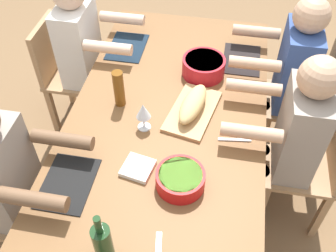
{
  "coord_description": "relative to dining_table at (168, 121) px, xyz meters",
  "views": [
    {
      "loc": [
        1.5,
        0.27,
        2.25
      ],
      "look_at": [
        0.0,
        0.0,
        0.63
      ],
      "focal_mm": 41.57,
      "sensor_mm": 36.0,
      "label": 1
    }
  ],
  "objects": [
    {
      "name": "ground_plane",
      "position": [
        0.0,
        0.0,
        -0.67
      ],
      "size": [
        8.0,
        8.0,
        0.0
      ],
      "primitive_type": "plane",
      "color": "brown"
    },
    {
      "name": "dining_table",
      "position": [
        0.0,
        0.0,
        0.0
      ],
      "size": [
        2.0,
        1.07,
        0.74
      ],
      "color": "brown",
      "rests_on": "ground_plane"
    },
    {
      "name": "chair_far_left",
      "position": [
        -0.55,
        0.86,
        -0.19
      ],
      "size": [
        0.4,
        0.4,
        0.85
      ],
      "color": "#A87F56",
      "rests_on": "ground_plane"
    },
    {
      "name": "diner_far_left",
      "position": [
        -0.55,
        0.67,
        0.03
      ],
      "size": [
        0.41,
        0.53,
        1.2
      ],
      "color": "#2D2D38",
      "rests_on": "ground_plane"
    },
    {
      "name": "chair_far_center",
      "position": [
        0.0,
        0.86,
        -0.19
      ],
      "size": [
        0.4,
        0.4,
        0.85
      ],
      "color": "#A87F56",
      "rests_on": "ground_plane"
    },
    {
      "name": "diner_far_center",
      "position": [
        -0.0,
        0.67,
        0.03
      ],
      "size": [
        0.41,
        0.53,
        1.2
      ],
      "color": "#2D2D38",
      "rests_on": "ground_plane"
    },
    {
      "name": "diner_near_right",
      "position": [
        0.55,
        -0.67,
        0.03
      ],
      "size": [
        0.41,
        0.53,
        1.2
      ],
      "color": "#2D2D38",
      "rests_on": "ground_plane"
    },
    {
      "name": "chair_near_left",
      "position": [
        -0.55,
        -0.86,
        -0.19
      ],
      "size": [
        0.4,
        0.4,
        0.85
      ],
      "color": "#A87F56",
      "rests_on": "ground_plane"
    },
    {
      "name": "diner_near_left",
      "position": [
        -0.55,
        -0.67,
        0.03
      ],
      "size": [
        0.41,
        0.53,
        1.2
      ],
      "color": "#2D2D38",
      "rests_on": "ground_plane"
    },
    {
      "name": "serving_bowl_greens",
      "position": [
        -0.37,
        0.15,
        0.13
      ],
      "size": [
        0.26,
        0.26,
        0.11
      ],
      "color": "#B21923",
      "rests_on": "dining_table"
    },
    {
      "name": "serving_bowl_salad",
      "position": [
        0.46,
        0.14,
        0.12
      ],
      "size": [
        0.23,
        0.23,
        0.08
      ],
      "color": "red",
      "rests_on": "dining_table"
    },
    {
      "name": "cutting_board",
      "position": [
        -0.02,
        0.13,
        0.08
      ],
      "size": [
        0.44,
        0.3,
        0.02
      ],
      "primitive_type": "cube",
      "rotation": [
        0.0,
        0.0,
        -0.2
      ],
      "color": "tan",
      "rests_on": "dining_table"
    },
    {
      "name": "bread_loaf",
      "position": [
        -0.02,
        0.13,
        0.14
      ],
      "size": [
        0.34,
        0.17,
        0.09
      ],
      "primitive_type": "ellipsoid",
      "rotation": [
        0.0,
        0.0,
        -0.2
      ],
      "color": "tan",
      "rests_on": "cutting_board"
    },
    {
      "name": "wine_bottle",
      "position": [
        0.86,
        -0.1,
        0.18
      ],
      "size": [
        0.08,
        0.08,
        0.29
      ],
      "color": "#193819",
      "rests_on": "dining_table"
    },
    {
      "name": "beer_bottle",
      "position": [
        -0.02,
        -0.28,
        0.18
      ],
      "size": [
        0.06,
        0.06,
        0.22
      ],
      "primitive_type": "cylinder",
      "color": "brown",
      "rests_on": "dining_table"
    },
    {
      "name": "wine_glass",
      "position": [
        0.13,
        -0.1,
        0.19
      ],
      "size": [
        0.08,
        0.08,
        0.17
      ],
      "color": "silver",
      "rests_on": "dining_table"
    },
    {
      "name": "placemat_far_left",
      "position": [
        -0.55,
        0.37,
        0.07
      ],
      "size": [
        0.32,
        0.23,
        0.01
      ],
      "primitive_type": "cube",
      "color": "black",
      "rests_on": "dining_table"
    },
    {
      "name": "fork_far_center",
      "position": [
        0.14,
        0.37,
        0.08
      ],
      "size": [
        0.04,
        0.17,
        0.01
      ],
      "primitive_type": "cube",
      "rotation": [
        0.0,
        0.0,
        0.13
      ],
      "color": "silver",
      "rests_on": "dining_table"
    },
    {
      "name": "placemat_near_right",
      "position": [
        0.55,
        -0.37,
        0.07
      ],
      "size": [
        0.32,
        0.23,
        0.01
      ],
      "primitive_type": "cube",
      "color": "black",
      "rests_on": "dining_table"
    },
    {
      "name": "placemat_near_left",
      "position": [
        -0.55,
        -0.37,
        0.07
      ],
      "size": [
        0.32,
        0.23,
        0.01
      ],
      "primitive_type": "cube",
      "color": "#142333",
      "rests_on": "dining_table"
    },
    {
      "name": "napkin_stack",
      "position": [
        0.41,
        -0.07,
        0.08
      ],
      "size": [
        0.16,
        0.16,
        0.02
      ],
      "primitive_type": "cube",
      "rotation": [
        0.0,
        0.0,
        -0.19
      ],
      "color": "white",
      "rests_on": "dining_table"
    }
  ]
}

